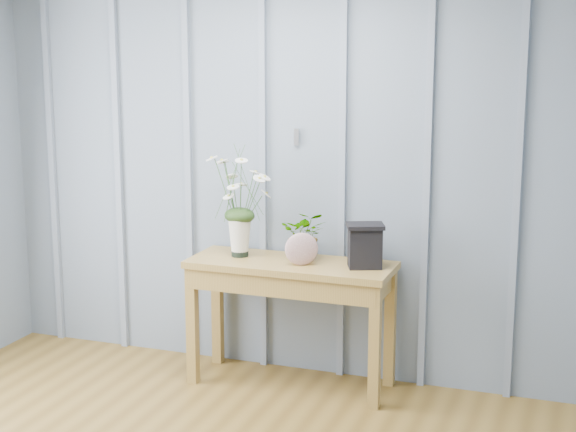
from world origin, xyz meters
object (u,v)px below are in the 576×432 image
at_px(daisy_vase, 239,190).
at_px(sideboard, 291,281).
at_px(felt_disc_vessel, 301,249).
at_px(carved_box, 365,245).

bearing_deg(daisy_vase, sideboard, -3.78).
xyz_separation_m(sideboard, daisy_vase, (-0.33, 0.02, 0.51)).
distance_m(sideboard, felt_disc_vessel, 0.23).
relative_size(daisy_vase, felt_disc_vessel, 3.33).
distance_m(sideboard, daisy_vase, 0.61).
relative_size(sideboard, carved_box, 4.76).
distance_m(sideboard, carved_box, 0.50).
relative_size(daisy_vase, carved_box, 2.53).
distance_m(felt_disc_vessel, carved_box, 0.36).
xyz_separation_m(felt_disc_vessel, carved_box, (0.35, 0.08, 0.03)).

